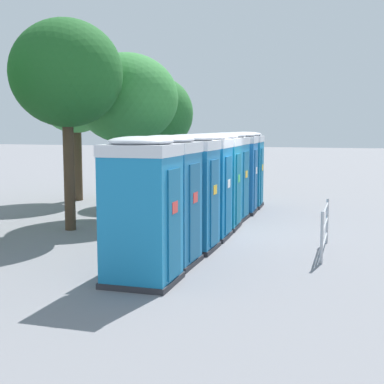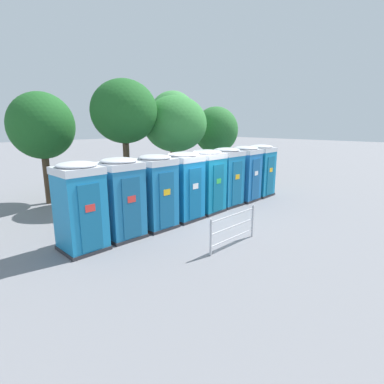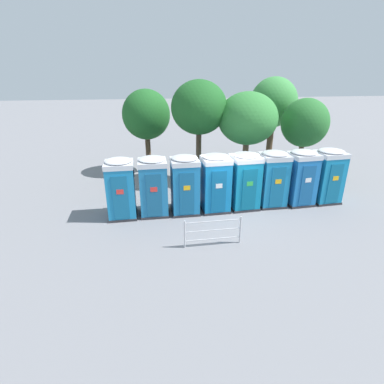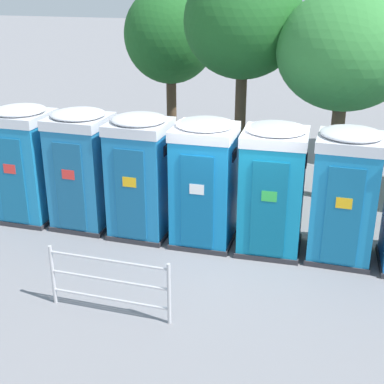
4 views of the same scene
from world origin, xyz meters
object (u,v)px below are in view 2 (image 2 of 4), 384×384
at_px(portapotty_4, 207,181).
at_px(portapotty_6, 245,173).
at_px(portapotty_7, 260,170).
at_px(portapotty_1, 121,198).
at_px(portapotty_0, 80,206).
at_px(event_barrier, 233,227).
at_px(portapotty_5, 226,177).
at_px(street_tree_3, 42,126).
at_px(street_tree_4, 175,124).
at_px(street_tree_1, 173,117).
at_px(street_tree_0, 216,131).
at_px(portapotty_2, 156,191).
at_px(portapotty_3, 184,186).
at_px(street_tree_2, 124,112).

xyz_separation_m(portapotty_4, portapotty_6, (2.67, 0.04, 0.00)).
bearing_deg(portapotty_7, portapotty_1, -179.13).
xyz_separation_m(portapotty_0, event_barrier, (3.28, -2.86, -0.72)).
distance_m(portapotty_1, portapotty_5, 5.35).
height_order(portapotty_1, street_tree_3, street_tree_3).
xyz_separation_m(portapotty_1, portapotty_7, (8.02, 0.12, -0.00)).
distance_m(street_tree_3, event_barrier, 9.57).
relative_size(portapotty_0, street_tree_4, 0.52).
xyz_separation_m(street_tree_1, event_barrier, (-5.83, -9.27, -3.38)).
bearing_deg(portapotty_0, street_tree_0, 19.51).
relative_size(portapotty_1, portapotty_4, 1.00).
distance_m(portapotty_2, portapotty_3, 1.34).
relative_size(portapotty_0, event_barrier, 1.23).
height_order(street_tree_0, street_tree_3, street_tree_3).
height_order(portapotty_3, street_tree_0, street_tree_0).
bearing_deg(street_tree_3, portapotty_6, -41.12).
bearing_deg(portapotty_7, street_tree_4, 135.48).
bearing_deg(portapotty_2, portapotty_6, 1.19).
xyz_separation_m(portapotty_5, street_tree_3, (-5.44, 5.88, 2.15)).
distance_m(portapotty_5, street_tree_2, 5.26).
bearing_deg(street_tree_0, portapotty_2, -154.06).
distance_m(portapotty_2, street_tree_0, 8.05).
xyz_separation_m(portapotty_6, street_tree_3, (-6.78, 5.92, 2.15)).
height_order(portapotty_3, street_tree_3, street_tree_3).
distance_m(portapotty_1, event_barrier, 3.57).
height_order(portapotty_2, street_tree_3, street_tree_3).
bearing_deg(street_tree_1, street_tree_0, -78.53).
distance_m(portapotty_0, portapotty_5, 6.69).
bearing_deg(portapotty_0, street_tree_1, 35.17).
bearing_deg(portapotty_5, street_tree_0, 47.30).
relative_size(portapotty_2, portapotty_7, 1.00).
xyz_separation_m(portapotty_4, event_barrier, (-2.07, -2.95, -0.72)).
relative_size(street_tree_0, street_tree_2, 0.83).
relative_size(portapotty_7, street_tree_1, 0.46).
bearing_deg(street_tree_3, portapotty_7, -35.90).
bearing_deg(street_tree_2, street_tree_0, -2.50).
distance_m(portapotty_0, street_tree_0, 10.47).
distance_m(portapotty_4, street_tree_2, 4.75).
bearing_deg(portapotty_6, portapotty_2, -178.81).
bearing_deg(street_tree_4, street_tree_1, 50.11).
height_order(portapotty_1, street_tree_2, street_tree_2).
xyz_separation_m(street_tree_2, street_tree_3, (-2.67, 2.35, -0.60)).
bearing_deg(portapotty_3, street_tree_2, 91.44).
height_order(portapotty_1, portapotty_2, same).
xyz_separation_m(street_tree_2, street_tree_4, (2.44, -0.57, -0.52)).
bearing_deg(portapotty_3, portapotty_5, 2.65).
xyz_separation_m(portapotty_6, street_tree_2, (-4.10, 3.56, 2.74)).
xyz_separation_m(street_tree_1, street_tree_4, (-2.75, -3.29, -0.44)).
height_order(portapotty_0, portapotty_4, same).
bearing_deg(street_tree_1, portapotty_2, -135.15).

